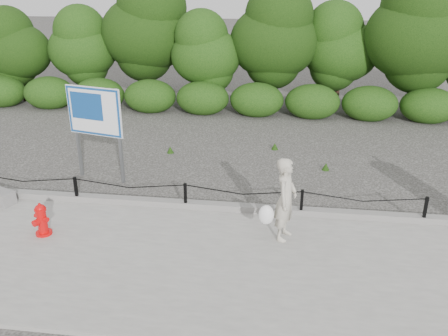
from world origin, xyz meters
TOP-DOWN VIEW (x-y plane):
  - ground at (0.00, 0.00)m, footprint 90.00×90.00m
  - sidewalk at (0.00, -2.00)m, footprint 14.00×4.00m
  - curb at (0.00, 0.05)m, footprint 14.00×0.22m
  - chain_barrier at (0.00, 0.00)m, footprint 10.06×0.06m
  - treeline at (1.11, 8.96)m, footprint 20.12×3.94m
  - fire_hydrant at (-2.56, -1.46)m, footprint 0.42×0.42m
  - pedestrian at (2.13, -0.95)m, footprint 0.77×0.69m
  - advertising_sign at (-2.49, 1.42)m, footprint 1.46×0.44m

SIDE VIEW (x-z plane):
  - ground at x=0.00m, z-range 0.00..0.00m
  - sidewalk at x=0.00m, z-range 0.00..0.08m
  - curb at x=0.00m, z-range 0.08..0.22m
  - fire_hydrant at x=-2.56m, z-range 0.06..0.74m
  - chain_barrier at x=0.00m, z-range 0.16..0.76m
  - pedestrian at x=2.13m, z-range 0.06..1.72m
  - advertising_sign at x=-2.49m, z-range 0.49..2.87m
  - treeline at x=1.11m, z-range 0.08..5.11m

